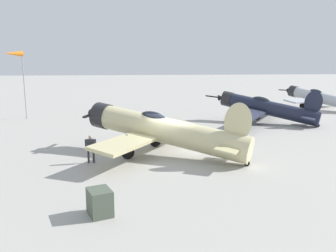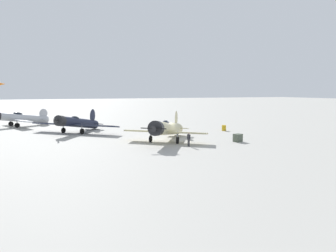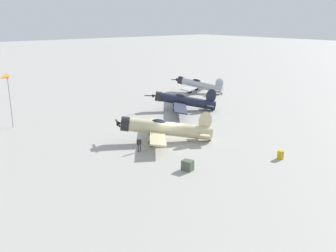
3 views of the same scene
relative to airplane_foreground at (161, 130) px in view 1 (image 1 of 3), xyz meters
The scene contains 7 objects.
ground_plane 1.61m from the airplane_foreground, 53.29° to the left, with size 400.00×400.00×0.00m, color #A8A59E.
airplane_foreground is the anchor object (origin of this frame).
airplane_mid_apron 15.08m from the airplane_foreground, 130.39° to the left, with size 11.70×9.98×3.32m.
airplane_far_line 29.46m from the airplane_foreground, 128.81° to the left, with size 8.92×9.97×2.97m.
ground_crew_mechanic 4.23m from the airplane_foreground, 75.64° to the right, with size 0.22×0.60×1.55m.
equipment_crate 8.63m from the airplane_foreground, 23.77° to the right, with size 1.15×1.01×0.95m.
windsock_mast 20.36m from the airplane_foreground, 143.28° to the right, with size 1.71×1.71×6.79m.
Camera 1 is at (19.05, -3.46, 5.23)m, focal length 35.74 mm.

